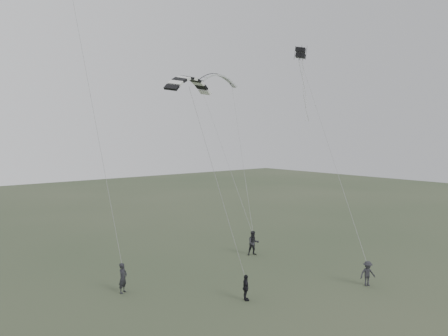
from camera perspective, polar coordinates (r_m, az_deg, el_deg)
ground at (r=26.99m, az=5.29°, el=-16.19°), size 140.00×140.00×0.00m
flyer_left at (r=27.63m, az=-13.07°, el=-13.81°), size 0.79×0.71×1.81m
flyer_right at (r=34.90m, az=3.86°, el=-9.75°), size 1.15×1.06×1.91m
flyer_center at (r=25.86m, az=2.87°, el=-15.34°), size 0.75×0.95×1.50m
flyer_far at (r=29.54m, az=18.25°, el=-12.95°), size 1.17×0.96×1.58m
kite_pale_large at (r=43.13m, az=-1.01°, el=12.08°), size 4.41×2.15×1.85m
kite_striped at (r=25.12m, az=-4.61°, el=11.66°), size 3.41×1.87×1.39m
kite_box at (r=35.82m, az=9.97°, el=14.60°), size 1.08×1.10×0.85m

